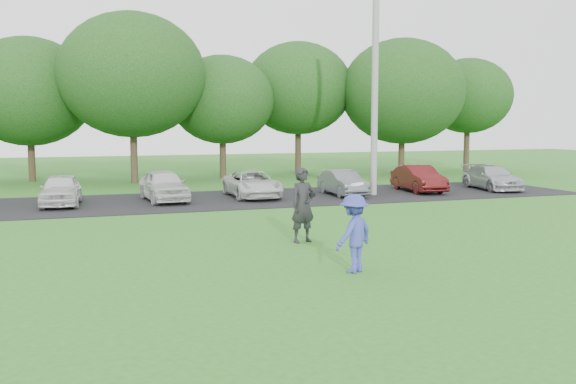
% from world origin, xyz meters
% --- Properties ---
extents(ground, '(100.00, 100.00, 0.00)m').
position_xyz_m(ground, '(0.00, 0.00, 0.00)').
color(ground, '#266E1F').
rests_on(ground, ground).
extents(parking_lot, '(32.00, 6.50, 0.03)m').
position_xyz_m(parking_lot, '(0.00, 13.00, 0.01)').
color(parking_lot, black).
rests_on(parking_lot, ground).
extents(utility_pole, '(0.28, 0.28, 10.48)m').
position_xyz_m(utility_pole, '(7.02, 12.46, 5.24)').
color(utility_pole, gray).
rests_on(utility_pole, ground).
extents(frisbee_player, '(1.21, 1.03, 1.89)m').
position_xyz_m(frisbee_player, '(0.15, -0.16, 0.81)').
color(frisbee_player, '#3B41A6').
rests_on(frisbee_player, ground).
extents(camera_bystander, '(0.79, 0.61, 1.94)m').
position_xyz_m(camera_bystander, '(0.34, 3.31, 0.97)').
color(camera_bystander, black).
rests_on(camera_bystander, ground).
extents(parked_cars, '(28.33, 4.59, 1.24)m').
position_xyz_m(parked_cars, '(-0.63, 12.97, 0.60)').
color(parked_cars, silver).
rests_on(parked_cars, parking_lot).
extents(tree_row, '(42.39, 9.85, 8.64)m').
position_xyz_m(tree_row, '(1.51, 22.76, 4.91)').
color(tree_row, '#38281C').
rests_on(tree_row, ground).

